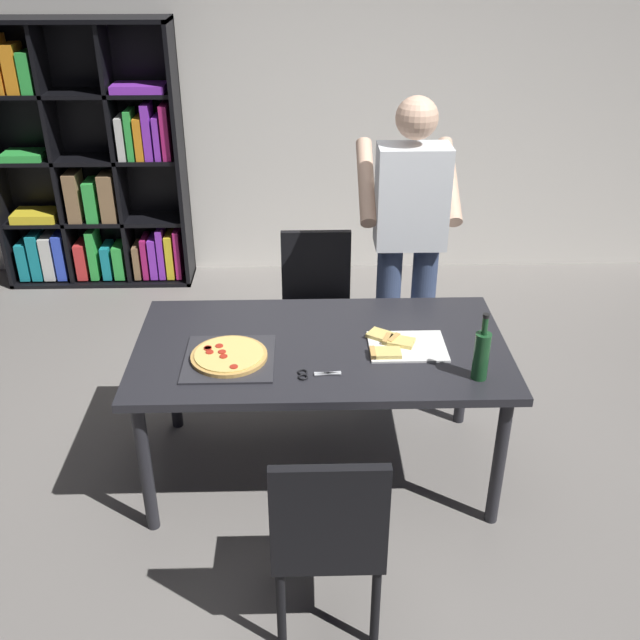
{
  "coord_description": "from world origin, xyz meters",
  "views": [
    {
      "loc": [
        -0.08,
        -2.95,
        2.49
      ],
      "look_at": [
        0.0,
        0.15,
        0.8
      ],
      "focal_mm": 40.68,
      "sensor_mm": 36.0,
      "label": 1
    }
  ],
  "objects_px": {
    "kitchen_scissors": "(312,374)",
    "wine_bottle": "(481,354)",
    "person_serving_pizza": "(409,236)",
    "chair_near_camera": "(328,530)",
    "bookshelf": "(90,171)",
    "pepperoni_pizza_on_tray": "(229,357)",
    "chair_far_side": "(316,298)",
    "dining_table": "(321,357)"
  },
  "relations": [
    {
      "from": "dining_table",
      "to": "person_serving_pizza",
      "type": "distance_m",
      "value": 0.95
    },
    {
      "from": "bookshelf",
      "to": "kitchen_scissors",
      "type": "height_order",
      "value": "bookshelf"
    },
    {
      "from": "chair_near_camera",
      "to": "bookshelf",
      "type": "distance_m",
      "value": 3.75
    },
    {
      "from": "person_serving_pizza",
      "to": "kitchen_scissors",
      "type": "xyz_separation_m",
      "value": [
        -0.55,
        -1.01,
        -0.24
      ]
    },
    {
      "from": "person_serving_pizza",
      "to": "kitchen_scissors",
      "type": "bearing_deg",
      "value": -118.73
    },
    {
      "from": "wine_bottle",
      "to": "kitchen_scissors",
      "type": "height_order",
      "value": "wine_bottle"
    },
    {
      "from": "bookshelf",
      "to": "wine_bottle",
      "type": "bearing_deg",
      "value": -48.81
    },
    {
      "from": "bookshelf",
      "to": "wine_bottle",
      "type": "xyz_separation_m",
      "value": [
        2.35,
        -2.68,
        -0.01
      ]
    },
    {
      "from": "wine_bottle",
      "to": "person_serving_pizza",
      "type": "bearing_deg",
      "value": 99.76
    },
    {
      "from": "bookshelf",
      "to": "kitchen_scissors",
      "type": "bearing_deg",
      "value": -58.58
    },
    {
      "from": "dining_table",
      "to": "wine_bottle",
      "type": "xyz_separation_m",
      "value": [
        0.68,
        -0.3,
        0.19
      ]
    },
    {
      "from": "chair_near_camera",
      "to": "kitchen_scissors",
      "type": "height_order",
      "value": "chair_near_camera"
    },
    {
      "from": "pepperoni_pizza_on_tray",
      "to": "kitchen_scissors",
      "type": "xyz_separation_m",
      "value": [
        0.37,
        -0.14,
        -0.01
      ]
    },
    {
      "from": "chair_near_camera",
      "to": "bookshelf",
      "type": "xyz_separation_m",
      "value": [
        -1.66,
        3.34,
        0.36
      ]
    },
    {
      "from": "person_serving_pizza",
      "to": "wine_bottle",
      "type": "distance_m",
      "value": 1.07
    },
    {
      "from": "kitchen_scissors",
      "to": "bookshelf",
      "type": "bearing_deg",
      "value": 121.42
    },
    {
      "from": "chair_near_camera",
      "to": "person_serving_pizza",
      "type": "xyz_separation_m",
      "value": [
        0.5,
        1.7,
        0.49
      ]
    },
    {
      "from": "pepperoni_pizza_on_tray",
      "to": "dining_table",
      "type": "bearing_deg",
      "value": 16.53
    },
    {
      "from": "wine_bottle",
      "to": "bookshelf",
      "type": "bearing_deg",
      "value": 131.19
    },
    {
      "from": "person_serving_pizza",
      "to": "pepperoni_pizza_on_tray",
      "type": "relative_size",
      "value": 4.28
    },
    {
      "from": "chair_near_camera",
      "to": "person_serving_pizza",
      "type": "bearing_deg",
      "value": 73.49
    },
    {
      "from": "chair_near_camera",
      "to": "kitchen_scissors",
      "type": "xyz_separation_m",
      "value": [
        -0.05,
        0.69,
        0.24
      ]
    },
    {
      "from": "kitchen_scissors",
      "to": "wine_bottle",
      "type": "bearing_deg",
      "value": -2.95
    },
    {
      "from": "dining_table",
      "to": "chair_far_side",
      "type": "bearing_deg",
      "value": 90.0
    },
    {
      "from": "chair_far_side",
      "to": "wine_bottle",
      "type": "bearing_deg",
      "value": -61.59
    },
    {
      "from": "chair_near_camera",
      "to": "bookshelf",
      "type": "bearing_deg",
      "value": 116.48
    },
    {
      "from": "bookshelf",
      "to": "pepperoni_pizza_on_tray",
      "type": "bearing_deg",
      "value": -63.63
    },
    {
      "from": "bookshelf",
      "to": "pepperoni_pizza_on_tray",
      "type": "xyz_separation_m",
      "value": [
        1.24,
        -2.5,
        -0.11
      ]
    },
    {
      "from": "dining_table",
      "to": "chair_near_camera",
      "type": "height_order",
      "value": "chair_near_camera"
    },
    {
      "from": "wine_bottle",
      "to": "kitchen_scissors",
      "type": "bearing_deg",
      "value": 177.05
    },
    {
      "from": "pepperoni_pizza_on_tray",
      "to": "wine_bottle",
      "type": "xyz_separation_m",
      "value": [
        1.11,
        -0.18,
        0.1
      ]
    },
    {
      "from": "bookshelf",
      "to": "pepperoni_pizza_on_tray",
      "type": "height_order",
      "value": "bookshelf"
    },
    {
      "from": "chair_far_side",
      "to": "chair_near_camera",
      "type": "bearing_deg",
      "value": -90.0
    },
    {
      "from": "dining_table",
      "to": "wine_bottle",
      "type": "distance_m",
      "value": 0.77
    },
    {
      "from": "chair_far_side",
      "to": "bookshelf",
      "type": "height_order",
      "value": "bookshelf"
    },
    {
      "from": "chair_near_camera",
      "to": "wine_bottle",
      "type": "xyz_separation_m",
      "value": [
        0.68,
        0.66,
        0.36
      ]
    },
    {
      "from": "chair_far_side",
      "to": "person_serving_pizza",
      "type": "height_order",
      "value": "person_serving_pizza"
    },
    {
      "from": "chair_far_side",
      "to": "bookshelf",
      "type": "distance_m",
      "value": 2.22
    },
    {
      "from": "chair_near_camera",
      "to": "wine_bottle",
      "type": "height_order",
      "value": "wine_bottle"
    },
    {
      "from": "pepperoni_pizza_on_tray",
      "to": "chair_far_side",
      "type": "bearing_deg",
      "value": 68.75
    },
    {
      "from": "person_serving_pizza",
      "to": "wine_bottle",
      "type": "xyz_separation_m",
      "value": [
        0.18,
        -1.04,
        -0.13
      ]
    },
    {
      "from": "dining_table",
      "to": "chair_near_camera",
      "type": "bearing_deg",
      "value": -90.0
    }
  ]
}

